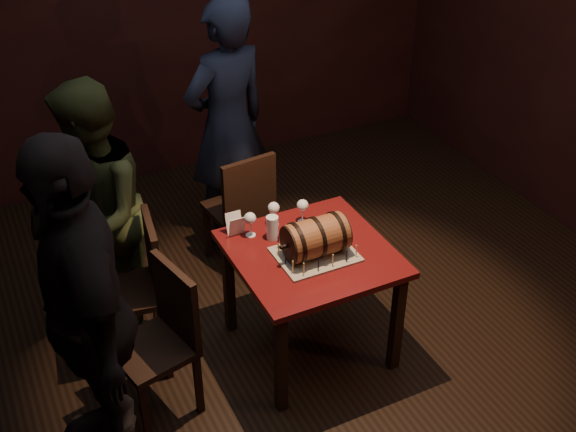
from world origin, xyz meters
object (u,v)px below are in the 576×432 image
(chair_left_front, at_px, (163,334))
(person_left_rear, at_px, (95,213))
(wine_glass_right, at_px, (303,206))
(wine_glass_mid, at_px, (274,209))
(chair_back, at_px, (243,206))
(person_left_front, at_px, (85,312))
(chair_left_rear, at_px, (139,281))
(person_back, at_px, (228,126))
(barrel_cake, at_px, (316,237))
(wine_glass_left, at_px, (250,219))
(pub_table, at_px, (311,266))
(pint_of_ale, at_px, (272,228))

(chair_left_front, relative_size, person_left_rear, 0.56)
(chair_left_front, bearing_deg, wine_glass_right, 18.21)
(wine_glass_mid, xyz_separation_m, person_left_rear, (-0.97, 0.47, -0.03))
(chair_back, bearing_deg, chair_left_front, -131.91)
(wine_glass_mid, xyz_separation_m, chair_left_front, (-0.85, -0.39, -0.34))
(wine_glass_right, bearing_deg, person_left_front, -160.62)
(chair_left_front, height_order, person_left_rear, person_left_rear)
(chair_left_rear, bearing_deg, wine_glass_right, -9.38)
(chair_back, height_order, person_back, person_back)
(barrel_cake, bearing_deg, chair_back, 91.88)
(wine_glass_right, distance_m, chair_left_rear, 1.08)
(wine_glass_left, bearing_deg, person_back, 74.57)
(pub_table, relative_size, wine_glass_right, 5.59)
(barrel_cake, bearing_deg, person_left_front, -173.00)
(barrel_cake, relative_size, wine_glass_right, 2.53)
(pub_table, bearing_deg, person_left_front, -170.95)
(pub_table, distance_m, person_left_front, 1.38)
(wine_glass_mid, xyz_separation_m, wine_glass_right, (0.17, -0.05, 0.00))
(pint_of_ale, distance_m, person_back, 1.18)
(pub_table, xyz_separation_m, person_back, (0.04, 1.37, 0.30))
(wine_glass_left, relative_size, chair_left_rear, 0.17)
(chair_left_front, distance_m, person_left_front, 0.61)
(person_back, bearing_deg, chair_back, 65.52)
(wine_glass_right, distance_m, person_back, 1.09)
(wine_glass_mid, bearing_deg, wine_glass_right, -16.74)
(person_left_rear, bearing_deg, person_left_front, 4.01)
(wine_glass_left, distance_m, pint_of_ale, 0.14)
(person_left_rear, relative_size, person_left_front, 0.87)
(chair_back, bearing_deg, person_back, 79.83)
(pint_of_ale, distance_m, chair_left_front, 0.88)
(pint_of_ale, bearing_deg, chair_left_rear, 162.84)
(chair_back, height_order, chair_left_rear, same)
(wine_glass_right, xyz_separation_m, chair_left_rear, (-1.01, 0.17, -0.35))
(chair_left_front, bearing_deg, wine_glass_left, 26.99)
(chair_left_rear, bearing_deg, wine_glass_left, -13.28)
(pint_of_ale, height_order, chair_left_front, chair_left_front)
(chair_back, bearing_deg, wine_glass_left, -108.65)
(pint_of_ale, xyz_separation_m, chair_left_rear, (-0.77, 0.24, -0.30))
(pint_of_ale, xyz_separation_m, person_left_rear, (-0.90, 0.60, 0.01))
(pub_table, xyz_separation_m, person_left_rear, (-1.05, 0.81, 0.20))
(pint_of_ale, bearing_deg, person_back, 80.61)
(barrel_cake, distance_m, person_left_rear, 1.36)
(wine_glass_left, relative_size, wine_glass_right, 1.00)
(wine_glass_left, bearing_deg, wine_glass_right, -1.59)
(pub_table, distance_m, person_back, 1.41)
(pint_of_ale, distance_m, person_left_rear, 1.08)
(person_back, bearing_deg, person_left_front, 34.82)
(wine_glass_mid, relative_size, wine_glass_right, 1.00)
(wine_glass_mid, relative_size, person_left_front, 0.08)
(wine_glass_mid, xyz_separation_m, chair_back, (0.05, 0.62, -0.34))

